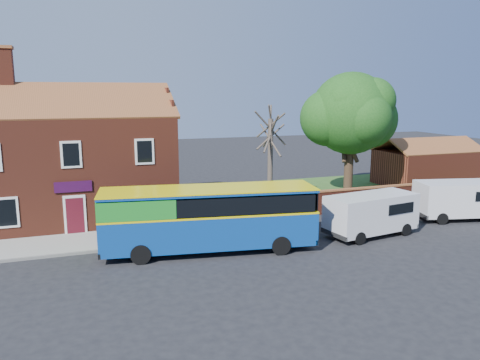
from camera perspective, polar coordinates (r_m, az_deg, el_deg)
name	(u,v)px	position (r m, az deg, el deg)	size (l,w,h in m)	color
ground	(235,265)	(22.22, -0.61, -10.37)	(120.00, 120.00, 0.00)	black
pavement	(77,243)	(26.62, -19.31, -7.25)	(18.00, 3.50, 0.12)	gray
kerb	(77,253)	(24.95, -19.30, -8.43)	(18.00, 0.15, 0.14)	slate
grass_strip	(335,191)	(38.91, 11.53, -1.36)	(26.00, 12.00, 0.04)	#426B28
shop_building	(72,165)	(31.50, -19.75, 1.70)	(12.30, 8.13, 10.50)	maroon
boundary_wall	(380,197)	(33.85, 16.75, -2.01)	(22.00, 0.38, 1.60)	maroon
outbuilding	(427,166)	(43.87, 21.79, 1.55)	(8.20, 5.06, 4.17)	maroon
bus	(202,216)	(23.62, -4.62, -4.40)	(10.99, 4.21, 3.26)	navy
van_near	(371,213)	(27.35, 15.72, -3.85)	(5.59, 2.93, 2.34)	silver
van_far	(461,198)	(32.76, 25.36, -2.03)	(5.87, 3.39, 2.42)	silver
large_tree	(350,116)	(36.63, 13.32, 7.61)	(7.78, 6.15, 9.48)	black
bare_tree	(270,159)	(32.13, 3.71, 2.60)	(2.54, 3.03, 6.78)	#4C4238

